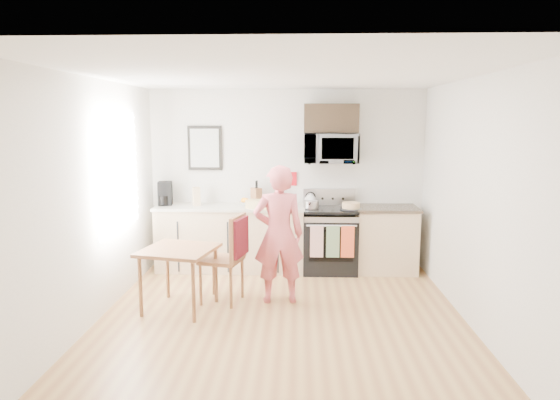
{
  "coord_description": "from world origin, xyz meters",
  "views": [
    {
      "loc": [
        0.18,
        -5.02,
        2.15
      ],
      "look_at": [
        -0.05,
        1.0,
        1.19
      ],
      "focal_mm": 32.0,
      "sensor_mm": 36.0,
      "label": 1
    }
  ],
  "objects_px": {
    "chair": "(233,247)",
    "dining_table": "(179,255)",
    "microwave": "(331,148)",
    "cake": "(351,206)",
    "person": "(279,234)",
    "range": "(330,241)"
  },
  "relations": [
    {
      "from": "microwave",
      "to": "chair",
      "type": "relative_size",
      "value": 0.71
    },
    {
      "from": "microwave",
      "to": "person",
      "type": "xyz_separation_m",
      "value": [
        -0.68,
        -1.37,
        -0.94
      ]
    },
    {
      "from": "microwave",
      "to": "cake",
      "type": "xyz_separation_m",
      "value": [
        0.28,
        -0.24,
        -0.79
      ]
    },
    {
      "from": "microwave",
      "to": "chair",
      "type": "height_order",
      "value": "microwave"
    },
    {
      "from": "microwave",
      "to": "chair",
      "type": "distance_m",
      "value": 2.16
    },
    {
      "from": "chair",
      "to": "dining_table",
      "type": "bearing_deg",
      "value": -145.34
    },
    {
      "from": "range",
      "to": "cake",
      "type": "xyz_separation_m",
      "value": [
        0.28,
        -0.14,
        0.54
      ]
    },
    {
      "from": "microwave",
      "to": "cake",
      "type": "height_order",
      "value": "microwave"
    },
    {
      "from": "dining_table",
      "to": "range",
      "type": "bearing_deg",
      "value": 40.72
    },
    {
      "from": "person",
      "to": "dining_table",
      "type": "bearing_deg",
      "value": 6.8
    },
    {
      "from": "microwave",
      "to": "dining_table",
      "type": "xyz_separation_m",
      "value": [
        -1.81,
        -1.66,
        -1.12
      ]
    },
    {
      "from": "range",
      "to": "chair",
      "type": "xyz_separation_m",
      "value": [
        -1.21,
        -1.33,
        0.25
      ]
    },
    {
      "from": "microwave",
      "to": "cake",
      "type": "relative_size",
      "value": 2.54
    },
    {
      "from": "chair",
      "to": "cake",
      "type": "relative_size",
      "value": 3.56
    },
    {
      "from": "person",
      "to": "dining_table",
      "type": "distance_m",
      "value": 1.18
    },
    {
      "from": "chair",
      "to": "cake",
      "type": "distance_m",
      "value": 1.93
    },
    {
      "from": "range",
      "to": "dining_table",
      "type": "bearing_deg",
      "value": -139.28
    },
    {
      "from": "range",
      "to": "chair",
      "type": "bearing_deg",
      "value": -132.48
    },
    {
      "from": "chair",
      "to": "cake",
      "type": "bearing_deg",
      "value": 52.08
    },
    {
      "from": "dining_table",
      "to": "cake",
      "type": "height_order",
      "value": "cake"
    },
    {
      "from": "person",
      "to": "chair",
      "type": "distance_m",
      "value": 0.55
    },
    {
      "from": "range",
      "to": "microwave",
      "type": "relative_size",
      "value": 1.53
    }
  ]
}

